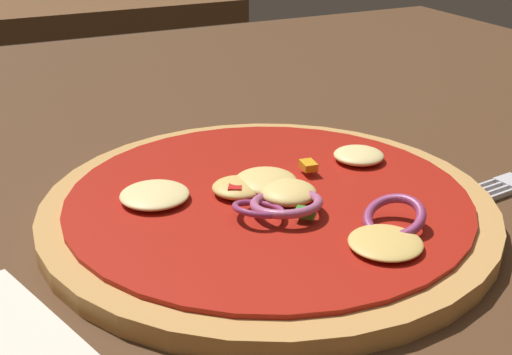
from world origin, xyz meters
TOP-DOWN VIEW (x-y plane):
  - dining_table at (0.00, 0.00)m, footprint 1.18×1.09m
  - pizza at (0.04, -0.00)m, footprint 0.28×0.28m
  - background_table at (0.00, 1.01)m, footprint 0.74×0.57m

SIDE VIEW (x-z plane):
  - dining_table at x=0.00m, z-range 0.00..0.04m
  - background_table at x=0.00m, z-range 0.00..0.04m
  - pizza at x=0.04m, z-range 0.03..0.06m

